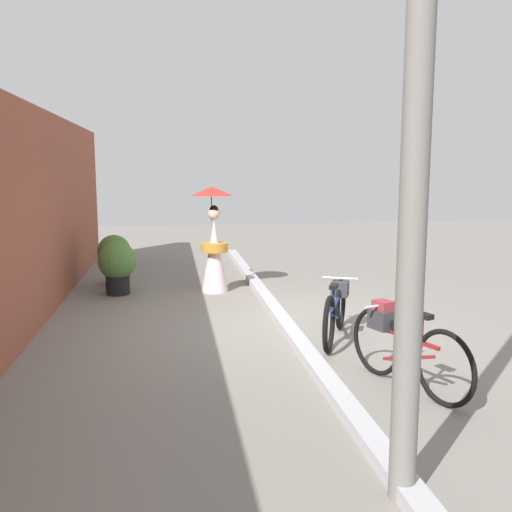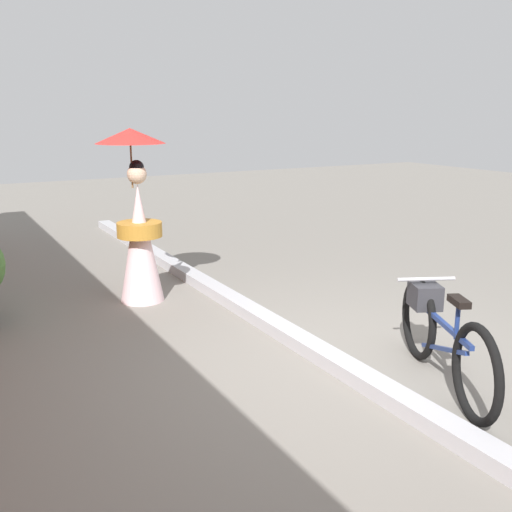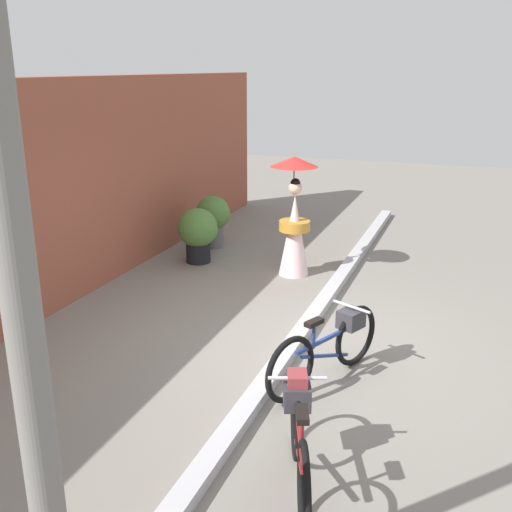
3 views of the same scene
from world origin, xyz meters
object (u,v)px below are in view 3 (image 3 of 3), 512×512
Objects in this scene: person_with_parasol at (294,218)px; utility_pole at (15,256)px; bicycle_near_officer at (299,436)px; potted_plant_by_door at (214,217)px; potted_plant_small at (199,232)px; bicycle_far_side at (329,346)px.

person_with_parasol is 6.93m from utility_pole.
potted_plant_by_door is (5.79, 3.37, 0.12)m from bicycle_near_officer.
potted_plant_small reaches higher than bicycle_near_officer.
bicycle_far_side is at bearing 6.19° from bicycle_near_officer.
potted_plant_by_door is at bearing 18.63° from utility_pole.
bicycle_far_side is 0.88× the size of person_with_parasol.
bicycle_far_side is 0.35× the size of utility_pole.
person_with_parasol reaches higher than potted_plant_by_door.
person_with_parasol reaches higher than potted_plant_small.
utility_pole is at bearing 170.60° from bicycle_far_side.
potted_plant_small is at bearing 44.05° from bicycle_far_side.
person_with_parasol is at bearing 17.66° from bicycle_near_officer.
utility_pole is at bearing -173.58° from person_with_parasol.
bicycle_far_side is at bearing -9.40° from utility_pole.
bicycle_near_officer is 6.70m from potted_plant_by_door.
potted_plant_small is at bearing 19.93° from utility_pole.
potted_plant_by_door is at bearing 30.22° from bicycle_near_officer.
person_with_parasol is (3.12, 1.35, 0.53)m from bicycle_far_side.
utility_pole is (-6.76, -2.45, 1.87)m from potted_plant_small.
potted_plant_small is at bearing 33.58° from bicycle_near_officer.
potted_plant_by_door is 0.20× the size of utility_pole.
potted_plant_by_door reaches higher than bicycle_far_side.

